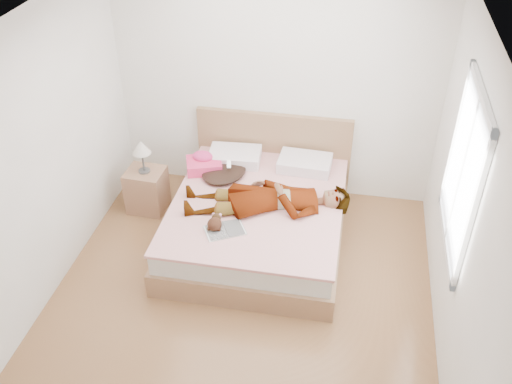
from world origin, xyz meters
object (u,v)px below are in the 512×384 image
(plush_toy, at_px, (215,223))
(nightstand, at_px, (147,187))
(bed, at_px, (259,214))
(towel, at_px, (204,163))
(magazine, at_px, (225,230))
(coffee_mug, at_px, (242,206))
(woman, at_px, (268,195))
(phone, at_px, (229,164))

(plush_toy, distance_m, nightstand, 1.34)
(bed, xyz_separation_m, towel, (-0.70, 0.40, 0.32))
(bed, distance_m, plush_toy, 0.74)
(magazine, height_order, coffee_mug, coffee_mug)
(woman, xyz_separation_m, plush_toy, (-0.44, -0.48, -0.05))
(bed, xyz_separation_m, nightstand, (-1.35, 0.24, 0.02))
(woman, height_order, nightstand, nightstand)
(magazine, bearing_deg, phone, 100.17)
(bed, bearing_deg, woman, -44.60)
(coffee_mug, height_order, plush_toy, plush_toy)
(coffee_mug, bearing_deg, woman, 33.28)
(phone, bearing_deg, magazine, -92.46)
(magazine, bearing_deg, towel, 115.16)
(towel, relative_size, nightstand, 0.51)
(bed, bearing_deg, magazine, -110.18)
(towel, bearing_deg, woman, -32.24)
(coffee_mug, relative_size, plush_toy, 0.64)
(woman, xyz_separation_m, magazine, (-0.34, -0.50, -0.11))
(coffee_mug, relative_size, nightstand, 0.16)
(phone, relative_size, magazine, 0.20)
(plush_toy, xyz_separation_m, nightstand, (-1.02, 0.83, -0.28))
(woman, xyz_separation_m, phone, (-0.50, 0.40, 0.06))
(woman, relative_size, nightstand, 1.91)
(bed, bearing_deg, phone, 143.30)
(nightstand, bearing_deg, towel, 14.20)
(coffee_mug, bearing_deg, nightstand, 157.43)
(coffee_mug, bearing_deg, towel, 130.69)
(coffee_mug, bearing_deg, phone, 115.18)
(magazine, distance_m, coffee_mug, 0.36)
(plush_toy, bearing_deg, woman, 47.38)
(woman, distance_m, phone, 0.64)
(phone, distance_m, towel, 0.35)
(bed, xyz_separation_m, plush_toy, (-0.33, -0.59, 0.30))
(phone, distance_m, nightstand, 1.04)
(coffee_mug, distance_m, nightstand, 1.35)
(magazine, bearing_deg, plush_toy, 168.26)
(woman, height_order, phone, woman)
(phone, xyz_separation_m, nightstand, (-0.96, -0.05, -0.39))
(phone, xyz_separation_m, towel, (-0.32, 0.11, -0.09))
(woman, distance_m, nightstand, 1.54)
(magazine, distance_m, nightstand, 1.43)
(woman, distance_m, magazine, 0.61)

